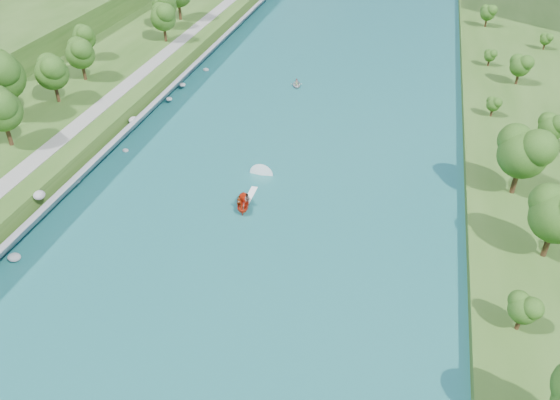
# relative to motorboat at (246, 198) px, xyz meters

# --- Properties ---
(ground) EXTENTS (260.00, 260.00, 0.00)m
(ground) POSITION_rel_motorboat_xyz_m (1.69, -13.61, -0.80)
(ground) COLOR #2D5119
(ground) RESTS_ON ground
(river_water) EXTENTS (55.00, 240.00, 0.10)m
(river_water) POSITION_rel_motorboat_xyz_m (1.69, 6.39, -0.75)
(river_water) COLOR #17555A
(river_water) RESTS_ON ground
(riprap_bank) EXTENTS (4.40, 236.00, 4.26)m
(riprap_bank) POSITION_rel_motorboat_xyz_m (-24.16, 5.56, 1.00)
(riprap_bank) COLOR slate
(riprap_bank) RESTS_ON ground
(riverside_path) EXTENTS (3.00, 200.00, 0.10)m
(riverside_path) POSITION_rel_motorboat_xyz_m (-30.81, 6.39, 2.75)
(riverside_path) COLOR gray
(riverside_path) RESTS_ON berm_west
(motorboat) EXTENTS (3.60, 18.97, 2.19)m
(motorboat) POSITION_rel_motorboat_xyz_m (0.00, 0.00, 0.00)
(motorboat) COLOR red
(motorboat) RESTS_ON river_water
(raft) EXTENTS (3.02, 3.70, 1.57)m
(raft) POSITION_rel_motorboat_xyz_m (-2.36, 40.46, -0.33)
(raft) COLOR #92949A
(raft) RESTS_ON river_water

